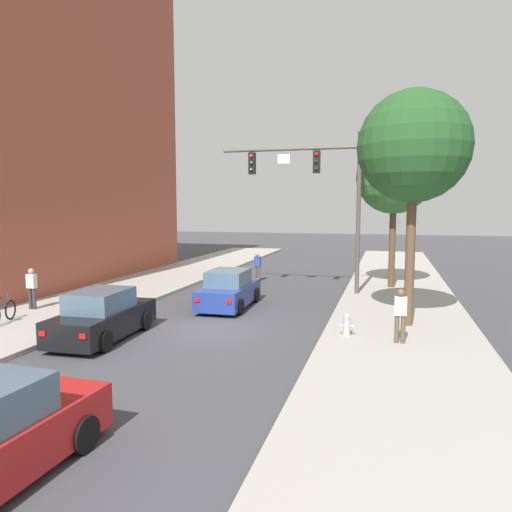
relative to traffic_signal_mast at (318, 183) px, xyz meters
The scene contains 13 objects.
ground_plane 9.64m from the traffic_signal_mast, 109.76° to the right, with size 120.00×120.00×0.00m, color #424247.
sidewalk_left 13.02m from the traffic_signal_mast, 140.67° to the right, with size 5.00×60.00×0.15m, color #A8A59E.
sidewalk_right 9.96m from the traffic_signal_mast, 63.34° to the right, with size 5.00×60.00×0.15m, color #A8A59E.
traffic_signal_mast is the anchor object (origin of this frame).
car_lead_blue 6.82m from the traffic_signal_mast, 128.62° to the right, with size 1.93×4.28×1.60m.
car_following_black 11.97m from the traffic_signal_mast, 119.76° to the right, with size 1.97×4.30×1.60m.
pedestrian_sidewalk_left_walker 13.24m from the traffic_signal_mast, 145.86° to the right, with size 0.36×0.22×1.64m.
pedestrian_crossing_road 6.69m from the traffic_signal_mast, 140.42° to the left, with size 0.36×0.22×1.64m.
pedestrian_sidewalk_right_walker 9.83m from the traffic_signal_mast, 65.46° to the right, with size 0.36×0.22×1.64m.
bicycle_leaning 14.24m from the traffic_signal_mast, 136.40° to the right, with size 0.52×1.72×0.98m.
fire_hydrant 9.28m from the traffic_signal_mast, 74.82° to the right, with size 0.48×0.24×0.72m.
street_tree_nearest 6.99m from the traffic_signal_mast, 54.80° to the right, with size 3.75×3.75×7.96m.
street_tree_second 4.17m from the traffic_signal_mast, 33.71° to the left, with size 3.75×3.75×7.46m.
Camera 1 is at (5.98, -15.10, 4.23)m, focal length 33.42 mm.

